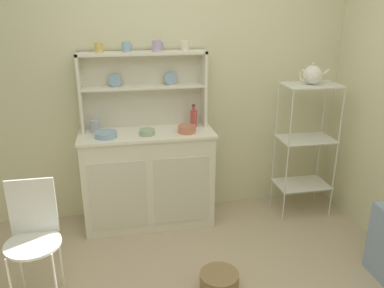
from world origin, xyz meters
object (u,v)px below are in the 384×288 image
wire_chair (33,230)px  porcelain_teapot (312,75)px  hutch_cabinet (148,177)px  bowl_mixing_large (106,135)px  jam_bottle (194,118)px  utensil_jar (95,126)px  floor_basket (219,282)px  cup_gold_0 (99,48)px  bakers_rack (306,136)px  hutch_shelf_unit (143,83)px

wire_chair → porcelain_teapot: porcelain_teapot is taller
hutch_cabinet → bowl_mixing_large: 0.57m
jam_bottle → porcelain_teapot: porcelain_teapot is taller
utensil_jar → hutch_cabinet: bearing=-10.3°
floor_basket → utensil_jar: utensil_jar is taller
floor_basket → jam_bottle: bearing=88.3°
jam_bottle → cup_gold_0: bearing=177.3°
cup_gold_0 → jam_bottle: (0.78, -0.04, -0.62)m
bakers_rack → jam_bottle: size_ratio=6.21×
bakers_rack → jam_bottle: 1.04m
wire_chair → utensil_jar: bearing=55.5°
bakers_rack → bowl_mixing_large: (-1.78, 0.01, 0.13)m
hutch_shelf_unit → wire_chair: 1.50m
hutch_cabinet → jam_bottle: (0.43, 0.09, 0.50)m
jam_bottle → porcelain_teapot: (1.01, -0.17, 0.38)m
cup_gold_0 → jam_bottle: 1.00m
floor_basket → porcelain_teapot: (1.04, 0.95, 1.26)m
floor_basket → jam_bottle: size_ratio=1.37×
floor_basket → cup_gold_0: 2.04m
hutch_shelf_unit → utensil_jar: size_ratio=4.32×
bakers_rack → porcelain_teapot: porcelain_teapot is taller
hutch_shelf_unit → bowl_mixing_large: bearing=-144.9°
floor_basket → bowl_mixing_large: bowl_mixing_large is taller
jam_bottle → bowl_mixing_large: bearing=-168.2°
bakers_rack → wire_chair: bakers_rack is taller
wire_chair → bowl_mixing_large: size_ratio=4.74×
bowl_mixing_large → utensil_jar: utensil_jar is taller
wire_chair → floor_basket: bearing=-20.0°
hutch_cabinet → utensil_jar: utensil_jar is taller
bakers_rack → floor_basket: (-1.05, -0.95, -0.70)m
jam_bottle → porcelain_teapot: size_ratio=0.79×
wire_chair → cup_gold_0: (0.48, 0.97, 1.06)m
porcelain_teapot → wire_chair: bearing=-161.4°
wire_chair → jam_bottle: (1.25, 0.93, 0.43)m
porcelain_teapot → utensil_jar: bearing=175.1°
hutch_cabinet → bakers_rack: (1.44, -0.08, 0.32)m
bakers_rack → cup_gold_0: 1.98m
bowl_mixing_large → hutch_shelf_unit: bearing=35.1°
bowl_mixing_large → jam_bottle: (0.77, 0.16, 0.06)m
hutch_shelf_unit → bowl_mixing_large: size_ratio=6.03×
floor_basket → porcelain_teapot: 1.89m
bakers_rack → floor_basket: size_ratio=4.52×
hutch_cabinet → bowl_mixing_large: (-0.34, -0.07, 0.45)m
utensil_jar → porcelain_teapot: (1.87, -0.16, 0.40)m
hutch_shelf_unit → porcelain_teapot: size_ratio=4.25×
jam_bottle → utensil_jar: bearing=-179.4°
wire_chair → cup_gold_0: size_ratio=10.61×
hutch_cabinet → floor_basket: (0.40, -1.03, -0.38)m
wire_chair → floor_basket: wire_chair is taller
cup_gold_0 → porcelain_teapot: size_ratio=0.31×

